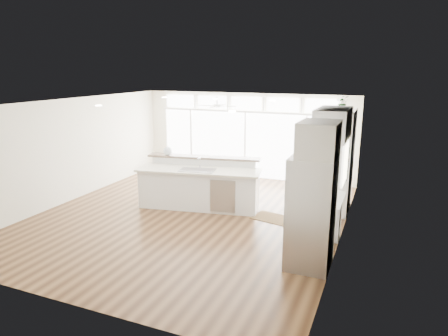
% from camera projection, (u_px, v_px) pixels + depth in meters
% --- Properties ---
extents(floor, '(7.00, 8.00, 0.02)m').
position_uv_depth(floor, '(190.00, 216.00, 9.61)').
color(floor, '#3F2513').
rests_on(floor, ground).
extents(ceiling, '(7.00, 8.00, 0.02)m').
position_uv_depth(ceiling, '(187.00, 103.00, 8.95)').
color(ceiling, white).
rests_on(ceiling, wall_back).
extents(wall_back, '(7.00, 0.04, 2.70)m').
position_uv_depth(wall_back, '(246.00, 135.00, 12.86)').
color(wall_back, '#ECE6CC').
rests_on(wall_back, floor).
extents(wall_front, '(7.00, 0.04, 2.70)m').
position_uv_depth(wall_front, '(59.00, 220.00, 5.70)').
color(wall_front, '#ECE6CC').
rests_on(wall_front, floor).
extents(wall_left, '(0.04, 8.00, 2.70)m').
position_uv_depth(wall_left, '(72.00, 150.00, 10.58)').
color(wall_left, '#ECE6CC').
rests_on(wall_left, floor).
extents(wall_right, '(0.04, 8.00, 2.70)m').
position_uv_depth(wall_right, '(344.00, 176.00, 7.97)').
color(wall_right, '#ECE6CC').
rests_on(wall_right, floor).
extents(glass_wall, '(5.80, 0.06, 2.08)m').
position_uv_depth(glass_wall, '(245.00, 145.00, 12.88)').
color(glass_wall, white).
rests_on(glass_wall, wall_back).
extents(transom_row, '(5.90, 0.06, 0.40)m').
position_uv_depth(transom_row, '(246.00, 103.00, 12.56)').
color(transom_row, white).
rests_on(transom_row, wall_back).
extents(desk_window, '(0.04, 0.85, 0.85)m').
position_uv_depth(desk_window, '(345.00, 163.00, 8.21)').
color(desk_window, white).
rests_on(desk_window, wall_right).
extents(ceiling_fan, '(1.16, 1.16, 0.32)m').
position_uv_depth(ceiling_fan, '(217.00, 102.00, 11.70)').
color(ceiling_fan, silver).
rests_on(ceiling_fan, ceiling).
extents(recessed_lights, '(3.40, 3.00, 0.02)m').
position_uv_depth(recessed_lights, '(192.00, 103.00, 9.13)').
color(recessed_lights, white).
rests_on(recessed_lights, ceiling).
extents(oven_cabinet, '(0.64, 1.20, 2.50)m').
position_uv_depth(oven_cabinet, '(338.00, 161.00, 9.73)').
color(oven_cabinet, white).
rests_on(oven_cabinet, floor).
extents(desk_nook, '(0.72, 1.30, 0.76)m').
position_uv_depth(desk_nook, '(325.00, 215.00, 8.61)').
color(desk_nook, white).
rests_on(desk_nook, floor).
extents(upper_cabinets, '(0.64, 1.30, 0.64)m').
position_uv_depth(upper_cabinets, '(333.00, 124.00, 8.12)').
color(upper_cabinets, white).
rests_on(upper_cabinets, wall_right).
extents(refrigerator, '(0.76, 0.90, 2.00)m').
position_uv_depth(refrigerator, '(311.00, 212.00, 6.99)').
color(refrigerator, '#A5A5A9').
rests_on(refrigerator, floor).
extents(fridge_cabinet, '(0.64, 0.90, 0.60)m').
position_uv_depth(fridge_cabinet, '(319.00, 139.00, 6.66)').
color(fridge_cabinet, white).
rests_on(fridge_cabinet, wall_right).
extents(framed_photos, '(0.06, 0.22, 0.80)m').
position_uv_depth(framed_photos, '(347.00, 164.00, 8.80)').
color(framed_photos, black).
rests_on(framed_photos, wall_right).
extents(kitchen_island, '(3.26, 1.71, 1.23)m').
position_uv_depth(kitchen_island, '(199.00, 184.00, 10.04)').
color(kitchen_island, white).
rests_on(kitchen_island, floor).
extents(rug, '(0.99, 0.80, 0.01)m').
position_uv_depth(rug, '(272.00, 218.00, 9.46)').
color(rug, '#3C2713').
rests_on(rug, floor).
extents(office_chair, '(0.66, 0.62, 1.12)m').
position_uv_depth(office_chair, '(312.00, 213.00, 8.22)').
color(office_chair, black).
rests_on(office_chair, floor).
extents(fishbowl, '(0.25, 0.25, 0.23)m').
position_uv_depth(fishbowl, '(168.00, 151.00, 10.44)').
color(fishbowl, silver).
rests_on(fishbowl, kitchen_island).
extents(monitor, '(0.10, 0.43, 0.35)m').
position_uv_depth(monitor, '(323.00, 190.00, 8.51)').
color(monitor, black).
rests_on(monitor, desk_nook).
extents(keyboard, '(0.12, 0.31, 0.02)m').
position_uv_depth(keyboard, '(314.00, 196.00, 8.61)').
color(keyboard, white).
rests_on(keyboard, desk_nook).
extents(potted_plant, '(0.34, 0.37, 0.26)m').
position_uv_depth(potted_plant, '(343.00, 104.00, 9.40)').
color(potted_plant, '#2A5C27').
rests_on(potted_plant, oven_cabinet).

